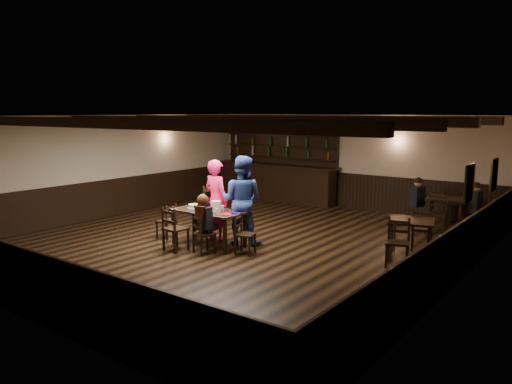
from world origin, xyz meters
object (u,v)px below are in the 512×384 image
Objects in this scene: man_blue at (242,200)px; cake at (194,206)px; chair_near_right at (201,231)px; chair_near_left at (172,226)px; bar_counter at (277,177)px; woman_pink at (216,200)px; dining_table at (208,214)px.

man_blue is 1.05m from cake.
cake is (-0.74, 0.57, 0.32)m from chair_near_right.
chair_near_left is 1.12× the size of chair_near_right.
man_blue reaches higher than chair_near_left.
chair_near_right is 0.43× the size of man_blue.
man_blue is 0.44× the size of bar_counter.
woman_pink is 0.94× the size of man_blue.
bar_counter is at bearing 105.81° from cake.
woman_pink reaches higher than chair_near_left.
bar_counter is (-1.96, 5.41, 0.06)m from dining_table.
man_blue is (0.65, 0.08, 0.06)m from woman_pink.
bar_counter is at bearing 110.77° from chair_near_right.
bar_counter is (-1.53, 5.41, -0.07)m from cake.
man_blue is at bearing 48.94° from dining_table.
woman_pink reaches higher than dining_table.
cake is at bearing 100.64° from chair_near_left.
dining_table is 0.36× the size of bar_counter.
cake is 5.62m from bar_counter.
chair_near_left is 0.21× the size of bar_counter.
cake reaches higher than dining_table.
dining_table is 1.71× the size of chair_near_left.
chair_near_left is at bearing 41.06° from man_blue.
bar_counter is (-2.42, 4.88, -0.22)m from man_blue.
cake is at bearing 142.17° from chair_near_right.
woman_pink is at bearing -70.30° from bar_counter.
man_blue is at bearing -167.17° from woman_pink.
bar_counter is (-1.68, 6.18, 0.20)m from chair_near_left.
man_blue is at bearing 60.28° from chair_near_left.
chair_near_right is at bearing -37.83° from cake.
woman_pink is 0.41× the size of bar_counter.
chair_near_left is at bearing -109.94° from dining_table.
dining_table is at bearing 118.66° from chair_near_right.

